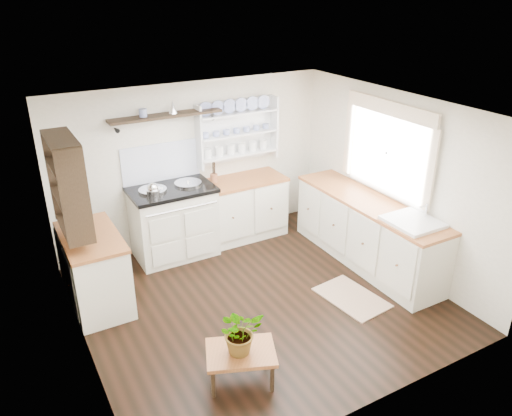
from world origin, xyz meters
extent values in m
cube|color=black|center=(0.00, 0.00, 0.00)|extent=(4.00, 3.80, 0.01)
cube|color=beige|center=(0.00, 1.90, 1.15)|extent=(4.00, 0.02, 2.30)
cube|color=beige|center=(2.00, 0.00, 1.15)|extent=(0.02, 3.80, 2.30)
cube|color=beige|center=(-2.00, 0.00, 1.15)|extent=(0.02, 3.80, 2.30)
cube|color=white|center=(0.00, 0.00, 2.30)|extent=(4.00, 3.80, 0.01)
cube|color=white|center=(1.96, 0.15, 1.50)|extent=(0.04, 1.40, 1.00)
cube|color=white|center=(1.94, 0.15, 1.50)|extent=(0.02, 1.50, 1.10)
cube|color=#FFE9CB|center=(1.92, 0.15, 2.08)|extent=(0.04, 1.55, 0.18)
cube|color=beige|center=(-0.48, 1.57, 0.47)|extent=(1.08, 0.70, 0.95)
cube|color=black|center=(-0.48, 1.57, 0.97)|extent=(1.12, 0.74, 0.05)
cylinder|color=silver|center=(-0.73, 1.57, 1.01)|extent=(0.37, 0.37, 0.03)
cylinder|color=silver|center=(-0.23, 1.57, 1.01)|extent=(0.37, 0.37, 0.03)
cylinder|color=silver|center=(-0.48, 1.18, 0.84)|extent=(0.97, 0.02, 0.02)
cube|color=beige|center=(0.60, 1.60, 0.44)|extent=(1.25, 0.60, 0.88)
cube|color=brown|center=(0.60, 1.60, 0.88)|extent=(1.27, 0.63, 0.04)
cube|color=beige|center=(1.70, 0.10, 0.44)|extent=(0.60, 2.40, 0.88)
cube|color=brown|center=(1.70, 0.10, 0.88)|extent=(0.62, 2.43, 0.04)
cube|color=white|center=(1.70, -0.65, 0.80)|extent=(0.55, 0.60, 0.28)
cylinder|color=silver|center=(1.90, -0.65, 1.00)|extent=(0.02, 0.02, 0.22)
cube|color=beige|center=(-1.70, 0.90, 0.44)|extent=(0.60, 1.10, 0.88)
cube|color=brown|center=(-1.70, 0.90, 0.88)|extent=(0.62, 1.13, 0.04)
cube|color=white|center=(0.65, 1.88, 1.55)|extent=(1.20, 0.03, 0.90)
cube|color=white|center=(0.65, 1.79, 1.55)|extent=(1.20, 0.22, 0.02)
cylinder|color=navy|center=(0.65, 1.80, 1.82)|extent=(0.20, 0.02, 0.20)
cube|color=black|center=(-0.40, 1.77, 1.92)|extent=(1.50, 0.24, 0.04)
cone|color=black|center=(-1.05, 1.84, 1.81)|extent=(0.06, 0.20, 0.06)
cone|color=black|center=(0.25, 1.84, 1.81)|extent=(0.06, 0.20, 0.06)
cube|color=black|center=(-1.84, 0.90, 1.55)|extent=(0.28, 0.80, 1.05)
cylinder|color=brown|center=(0.20, 1.68, 0.97)|extent=(0.10, 0.10, 0.12)
cube|color=brown|center=(-0.82, -1.06, 0.33)|extent=(0.77, 0.67, 0.04)
cylinder|color=black|center=(-1.14, -1.13, 0.16)|extent=(0.04, 0.04, 0.31)
cylinder|color=black|center=(-1.00, -0.79, 0.16)|extent=(0.04, 0.04, 0.31)
cylinder|color=black|center=(-0.63, -1.33, 0.16)|extent=(0.04, 0.04, 0.31)
cylinder|color=black|center=(-0.50, -1.00, 0.16)|extent=(0.04, 0.04, 0.31)
imported|color=#3F7233|center=(-0.82, -1.06, 0.58)|extent=(0.43, 0.37, 0.46)
cube|color=brown|center=(0.98, -0.51, 0.01)|extent=(0.64, 0.91, 0.02)
camera|label=1|loc=(-2.50, -4.35, 3.50)|focal=35.00mm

